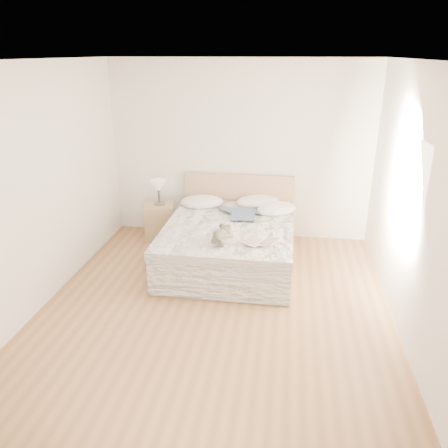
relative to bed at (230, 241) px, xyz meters
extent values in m
cube|color=brown|center=(0.00, -1.19, -0.31)|extent=(4.00, 4.50, 0.00)
cube|color=white|center=(0.00, -1.19, 2.39)|extent=(4.00, 4.50, 0.00)
cube|color=white|center=(0.00, 1.06, 1.04)|extent=(4.00, 0.02, 2.70)
cube|color=white|center=(0.00, -3.44, 1.04)|extent=(4.00, 0.02, 2.70)
cube|color=white|center=(-2.00, -1.19, 1.04)|extent=(0.02, 4.50, 2.70)
cube|color=white|center=(2.00, -1.19, 1.04)|extent=(0.02, 4.50, 2.70)
cube|color=white|center=(1.99, -0.89, 1.14)|extent=(0.02, 1.30, 1.10)
cube|color=tan|center=(0.00, -0.04, -0.21)|extent=(1.68, 2.08, 0.20)
cube|color=white|center=(0.00, -0.04, 0.04)|extent=(1.60, 2.00, 0.30)
cube|color=white|center=(0.00, -0.09, 0.23)|extent=(1.72, 2.05, 0.10)
cube|color=tan|center=(0.00, 1.00, 0.19)|extent=(1.70, 0.06, 1.00)
cube|color=#A0855E|center=(-1.21, 0.67, -0.03)|extent=(0.53, 0.49, 0.56)
cylinder|color=#49443F|center=(-1.20, 0.69, 0.26)|extent=(0.18, 0.18, 0.02)
cylinder|color=#403A36|center=(-1.20, 0.69, 0.40)|extent=(0.03, 0.03, 0.24)
cone|color=beige|center=(-1.20, 0.69, 0.55)|extent=(0.27, 0.27, 0.18)
ellipsoid|color=white|center=(-0.52, 0.66, 0.33)|extent=(0.74, 0.59, 0.19)
ellipsoid|color=white|center=(0.32, 0.79, 0.33)|extent=(0.78, 0.65, 0.20)
ellipsoid|color=white|center=(0.61, 0.52, 0.33)|extent=(0.74, 0.70, 0.18)
cube|color=silver|center=(-0.61, 0.53, 0.32)|extent=(0.39, 0.36, 0.02)
cube|color=#FAEACB|center=(0.47, -0.68, 0.32)|extent=(0.47, 0.40, 0.03)
camera|label=1|loc=(0.74, -5.51, 2.46)|focal=35.00mm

